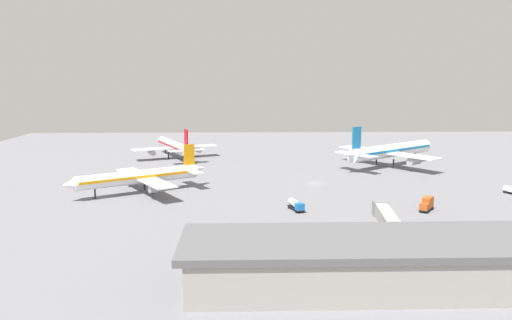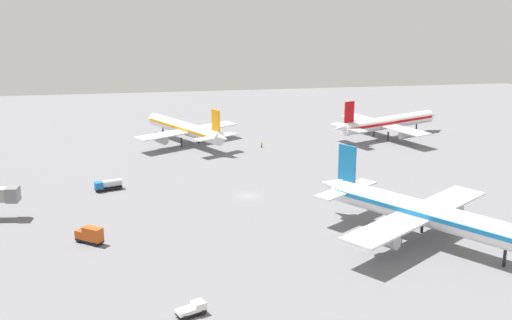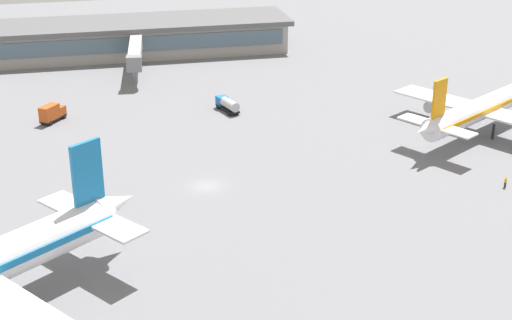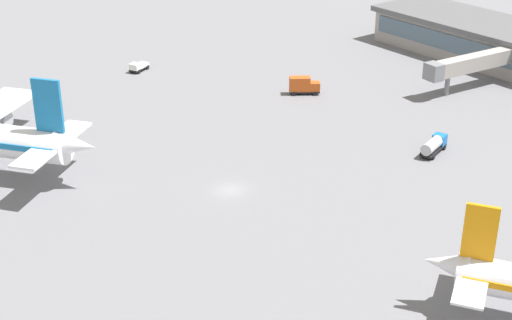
{
  "view_description": "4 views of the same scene",
  "coord_description": "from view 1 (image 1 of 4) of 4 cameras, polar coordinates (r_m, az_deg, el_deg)",
  "views": [
    {
      "loc": [
        -22.66,
        -154.51,
        32.84
      ],
      "look_at": [
        -18.11,
        3.02,
        6.84
      ],
      "focal_mm": 36.06,
      "sensor_mm": 36.0,
      "label": 1
    },
    {
      "loc": [
        141.45,
        -19.64,
        48.89
      ],
      "look_at": [
        -8.56,
        3.16,
        6.11
      ],
      "focal_mm": 46.02,
      "sensor_mm": 36.0,
      "label": 2
    },
    {
      "loc": [
        15.15,
        101.09,
        47.86
      ],
      "look_at": [
        -7.93,
        -1.57,
        2.8
      ],
      "focal_mm": 53.3,
      "sensor_mm": 36.0,
      "label": 3
    },
    {
      "loc": [
        -76.71,
        54.84,
        49.2
      ],
      "look_at": [
        -4.75,
        -0.92,
        6.12
      ],
      "focal_mm": 53.33,
      "sensor_mm": 36.0,
      "label": 4
    }
  ],
  "objects": [
    {
      "name": "catering_truck",
      "position": [
        133.11,
        18.42,
        -4.66
      ],
      "size": [
        4.84,
        5.64,
        3.3
      ],
      "rotation": [
        0.0,
        0.0,
        4.08
      ],
      "color": "black",
      "rests_on": "ground"
    },
    {
      "name": "airplane_taxiing",
      "position": [
        208.93,
        -9.06,
        1.52
      ],
      "size": [
        33.41,
        40.32,
        13.0
      ],
      "rotation": [
        0.0,
        0.0,
        1.99
      ],
      "color": "white",
      "rests_on": "ground"
    },
    {
      "name": "airplane_distant",
      "position": [
        148.26,
        -12.74,
        -1.83
      ],
      "size": [
        37.43,
        31.41,
        12.75
      ],
      "rotation": [
        0.0,
        0.0,
        3.69
      ],
      "color": "white",
      "rests_on": "ground"
    },
    {
      "name": "jet_bridge",
      "position": [
        103.66,
        14.37,
        -6.44
      ],
      "size": [
        4.98,
        20.84,
        6.74
      ],
      "rotation": [
        0.0,
        0.0,
        1.47
      ],
      "color": "#9E9993",
      "rests_on": "ground"
    },
    {
      "name": "ground",
      "position": [
        159.58,
        6.55,
        -2.57
      ],
      "size": [
        288.0,
        288.0,
        0.0
      ],
      "primitive_type": "plane",
      "color": "slate"
    },
    {
      "name": "ground_crew_worker",
      "position": [
        168.93,
        -8.55,
        -1.66
      ],
      "size": [
        0.42,
        0.58,
        1.67
      ],
      "rotation": [
        0.0,
        0.0,
        3.26
      ],
      "color": "#1E2338",
      "rests_on": "ground"
    },
    {
      "name": "pushback_tractor",
      "position": [
        161.22,
        26.44,
        -3.03
      ],
      "size": [
        3.65,
        4.79,
        1.9
      ],
      "rotation": [
        0.0,
        0.0,
        2.01
      ],
      "color": "black",
      "rests_on": "ground"
    },
    {
      "name": "airplane_at_gate",
      "position": [
        193.77,
        14.66,
        1.0
      ],
      "size": [
        43.58,
        36.88,
        15.62
      ],
      "rotation": [
        0.0,
        0.0,
        0.64
      ],
      "color": "white",
      "rests_on": "ground"
    },
    {
      "name": "fuel_truck",
      "position": [
        127.19,
        4.45,
        -4.98
      ],
      "size": [
        3.72,
        6.58,
        2.5
      ],
      "rotation": [
        0.0,
        0.0,
        5.02
      ],
      "color": "black",
      "rests_on": "ground"
    },
    {
      "name": "terminal_building",
      "position": [
        86.18,
        17.0,
        -10.65
      ],
      "size": [
        73.28,
        18.05,
        7.73
      ],
      "color": "#9E9993",
      "rests_on": "ground"
    }
  ]
}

